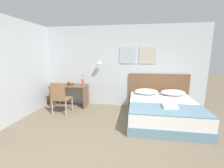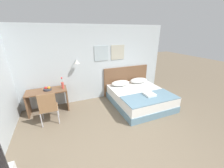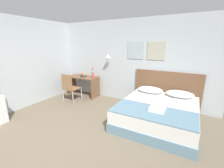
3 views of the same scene
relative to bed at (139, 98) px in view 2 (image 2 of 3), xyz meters
The scene contains 12 objects.
ground_plane 2.37m from the bed, 125.35° to the right, with size 24.00×24.00×0.00m, color #756651.
wall_back 2.04m from the bed, 141.66° to the left, with size 5.66×0.31×2.65m.
bed is the anchor object (origin of this frame).
headboard 1.06m from the bed, 90.00° to the left, with size 1.89×0.06×1.12m.
pillow_left 0.89m from the bed, 118.80° to the left, with size 0.71×0.43×0.18m.
pillow_right 0.89m from the bed, 61.20° to the left, with size 0.71×0.43×0.18m.
throw_blanket 0.63m from the bed, 90.00° to the right, with size 1.71×0.79×0.02m.
folded_towel_near_foot 0.54m from the bed, 81.37° to the right, with size 0.32×0.35×0.06m.
desk 3.03m from the bed, 166.14° to the left, with size 1.18×0.55×0.72m.
desk_chair 2.91m from the bed, behind, with size 0.47×0.47×0.95m.
fruit_bowl 3.02m from the bed, 165.98° to the left, with size 0.23×0.23×0.12m.
flower_vase 2.61m from the bed, 163.89° to the left, with size 0.08×0.08×0.37m.
Camera 2 is at (-1.17, -1.70, 2.44)m, focal length 22.00 mm.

